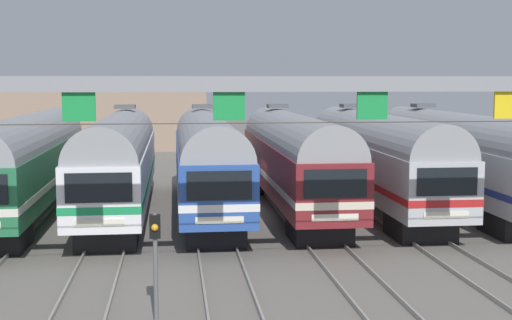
{
  "coord_description": "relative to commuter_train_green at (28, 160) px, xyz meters",
  "views": [
    {
      "loc": [
        -3.63,
        -33.29,
        6.35
      ],
      "look_at": [
        0.74,
        3.95,
        2.1
      ],
      "focal_mm": 49.37,
      "sensor_mm": 36.0,
      "label": 1
    }
  ],
  "objects": [
    {
      "name": "ground_plane",
      "position": [
        10.36,
        0.01,
        -2.69
      ],
      "size": [
        160.0,
        160.0,
        0.0
      ],
      "primitive_type": "plane",
      "color": "slate"
    },
    {
      "name": "track_bed",
      "position": [
        10.36,
        17.01,
        -2.61
      ],
      "size": [
        22.22,
        70.0,
        0.15
      ],
      "color": "gray",
      "rests_on": "ground"
    },
    {
      "name": "commuter_train_green",
      "position": [
        0.0,
        0.0,
        0.0
      ],
      "size": [
        2.88,
        18.06,
        4.77
      ],
      "color": "#236B42",
      "rests_on": "ground"
    },
    {
      "name": "commuter_train_white",
      "position": [
        4.14,
        0.0,
        0.0
      ],
      "size": [
        2.88,
        18.06,
        5.05
      ],
      "color": "white",
      "rests_on": "ground"
    },
    {
      "name": "commuter_train_blue",
      "position": [
        8.28,
        0.0,
        0.0
      ],
      "size": [
        2.88,
        18.06,
        5.05
      ],
      "color": "#284C9E",
      "rests_on": "ground"
    },
    {
      "name": "commuter_train_maroon",
      "position": [
        12.43,
        0.0,
        0.0
      ],
      "size": [
        2.88,
        18.06,
        5.05
      ],
      "color": "maroon",
      "rests_on": "ground"
    },
    {
      "name": "commuter_train_stainless",
      "position": [
        16.57,
        0.0,
        0.0
      ],
      "size": [
        2.88,
        18.06,
        5.05
      ],
      "color": "#B2B5BA",
      "rests_on": "ground"
    },
    {
      "name": "commuter_train_silver",
      "position": [
        20.71,
        0.0,
        0.0
      ],
      "size": [
        2.88,
        18.06,
        5.05
      ],
      "color": "silver",
      "rests_on": "ground"
    },
    {
      "name": "catenary_gantry",
      "position": [
        10.36,
        -13.49,
        2.67
      ],
      "size": [
        25.95,
        0.44,
        6.97
      ],
      "color": "gray",
      "rests_on": "ground"
    },
    {
      "name": "yard_signal_mast",
      "position": [
        6.21,
        -15.4,
        -0.61
      ],
      "size": [
        0.28,
        0.35,
        2.98
      ],
      "color": "#59595E",
      "rests_on": "ground"
    },
    {
      "name": "maintenance_building",
      "position": [
        -0.93,
        34.8,
        0.39
      ],
      "size": [
        21.2,
        10.0,
        6.15
      ],
      "primitive_type": "cube",
      "color": "gray",
      "rests_on": "ground"
    }
  ]
}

